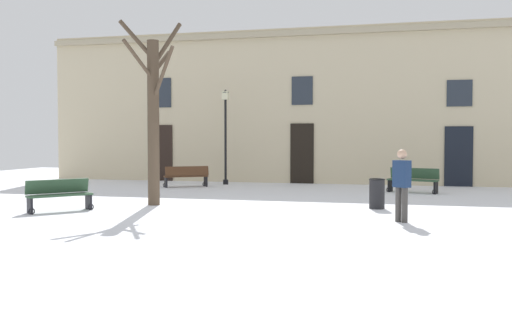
{
  "coord_description": "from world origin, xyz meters",
  "views": [
    {
      "loc": [
        4.01,
        -14.22,
        1.97
      ],
      "look_at": [
        0.0,
        2.0,
        1.31
      ],
      "focal_mm": 39.92,
      "sensor_mm": 36.0,
      "label": 1
    }
  ],
  "objects_px": {
    "streetlamp": "(225,127)",
    "litter_bin": "(377,194)",
    "bench_facing_shops": "(186,176)",
    "tree_left_of_center": "(154,112)",
    "person_crossing_plaza": "(402,182)",
    "bench_back_to_back_right": "(59,195)",
    "bench_far_corner": "(413,180)"
  },
  "relations": [
    {
      "from": "streetlamp",
      "to": "litter_bin",
      "type": "distance_m",
      "value": 9.63
    },
    {
      "from": "bench_back_to_back_right",
      "to": "tree_left_of_center",
      "type": "bearing_deg",
      "value": -4.0
    },
    {
      "from": "bench_facing_shops",
      "to": "tree_left_of_center",
      "type": "bearing_deg",
      "value": 68.81
    },
    {
      "from": "tree_left_of_center",
      "to": "bench_facing_shops",
      "type": "xyz_separation_m",
      "value": [
        -1.25,
        5.9,
        -2.29
      ]
    },
    {
      "from": "tree_left_of_center",
      "to": "litter_bin",
      "type": "height_order",
      "value": "tree_left_of_center"
    },
    {
      "from": "streetlamp",
      "to": "person_crossing_plaza",
      "type": "bearing_deg",
      "value": -52.53
    },
    {
      "from": "bench_back_to_back_right",
      "to": "bench_facing_shops",
      "type": "bearing_deg",
      "value": 35.23
    },
    {
      "from": "bench_facing_shops",
      "to": "bench_far_corner",
      "type": "xyz_separation_m",
      "value": [
        8.73,
        -0.22,
        0.02
      ]
    },
    {
      "from": "tree_left_of_center",
      "to": "bench_facing_shops",
      "type": "bearing_deg",
      "value": 101.97
    },
    {
      "from": "tree_left_of_center",
      "to": "bench_back_to_back_right",
      "type": "height_order",
      "value": "tree_left_of_center"
    },
    {
      "from": "bench_facing_shops",
      "to": "bench_far_corner",
      "type": "bearing_deg",
      "value": 145.37
    },
    {
      "from": "streetlamp",
      "to": "litter_bin",
      "type": "bearing_deg",
      "value": -46.58
    },
    {
      "from": "litter_bin",
      "to": "person_crossing_plaza",
      "type": "bearing_deg",
      "value": -75.29
    },
    {
      "from": "tree_left_of_center",
      "to": "litter_bin",
      "type": "xyz_separation_m",
      "value": [
        6.37,
        0.66,
        -2.3
      ]
    },
    {
      "from": "streetlamp",
      "to": "bench_far_corner",
      "type": "height_order",
      "value": "streetlamp"
    },
    {
      "from": "litter_bin",
      "to": "bench_back_to_back_right",
      "type": "height_order",
      "value": "bench_back_to_back_right"
    },
    {
      "from": "bench_back_to_back_right",
      "to": "person_crossing_plaza",
      "type": "xyz_separation_m",
      "value": [
        8.88,
        0.17,
        0.5
      ]
    },
    {
      "from": "litter_bin",
      "to": "bench_facing_shops",
      "type": "height_order",
      "value": "litter_bin"
    },
    {
      "from": "tree_left_of_center",
      "to": "bench_facing_shops",
      "type": "distance_m",
      "value": 6.46
    },
    {
      "from": "litter_bin",
      "to": "streetlamp",
      "type": "bearing_deg",
      "value": 133.42
    },
    {
      "from": "litter_bin",
      "to": "bench_facing_shops",
      "type": "distance_m",
      "value": 9.26
    },
    {
      "from": "litter_bin",
      "to": "bench_back_to_back_right",
      "type": "bearing_deg",
      "value": -162.43
    },
    {
      "from": "streetlamp",
      "to": "bench_back_to_back_right",
      "type": "distance_m",
      "value": 9.81
    },
    {
      "from": "litter_bin",
      "to": "bench_facing_shops",
      "type": "xyz_separation_m",
      "value": [
        -7.63,
        5.25,
        0.01
      ]
    },
    {
      "from": "bench_far_corner",
      "to": "tree_left_of_center",
      "type": "bearing_deg",
      "value": -124.69
    },
    {
      "from": "bench_facing_shops",
      "to": "bench_back_to_back_right",
      "type": "relative_size",
      "value": 1.09
    },
    {
      "from": "litter_bin",
      "to": "bench_back_to_back_right",
      "type": "xyz_separation_m",
      "value": [
        -8.24,
        -2.61,
        0.02
      ]
    },
    {
      "from": "litter_bin",
      "to": "bench_facing_shops",
      "type": "bearing_deg",
      "value": 145.47
    },
    {
      "from": "litter_bin",
      "to": "tree_left_of_center",
      "type": "bearing_deg",
      "value": -174.12
    },
    {
      "from": "bench_facing_shops",
      "to": "bench_back_to_back_right",
      "type": "distance_m",
      "value": 7.88
    },
    {
      "from": "tree_left_of_center",
      "to": "streetlamp",
      "type": "bearing_deg",
      "value": 90.73
    },
    {
      "from": "bench_back_to_back_right",
      "to": "streetlamp",
      "type": "bearing_deg",
      "value": 29.08
    }
  ]
}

